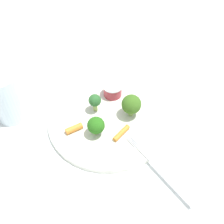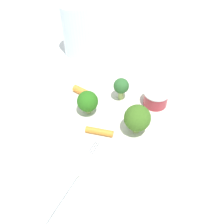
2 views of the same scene
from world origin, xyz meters
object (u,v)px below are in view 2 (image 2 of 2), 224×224
broccoli_floret_1 (88,101)px  carrot_stick_0 (82,91)px  plate (118,115)px  broccoli_floret_0 (137,118)px  broccoli_floret_2 (121,87)px  drinking_glass (77,29)px  sauce_cup (155,96)px  carrot_stick_1 (99,132)px  fork (68,186)px

broccoli_floret_1 → carrot_stick_0: bearing=177.2°
plate → broccoli_floret_1: broccoli_floret_1 is taller
broccoli_floret_1 → carrot_stick_0: broccoli_floret_1 is taller
broccoli_floret_0 → broccoli_floret_2: bearing=176.9°
drinking_glass → broccoli_floret_0: bearing=5.7°
plate → broccoli_floret_0: (0.05, 0.02, 0.04)m
plate → broccoli_floret_2: 0.06m
broccoli_floret_0 → carrot_stick_0: (-0.12, -0.06, -0.03)m
plate → broccoli_floret_1: 0.07m
plate → broccoli_floret_0: size_ratio=4.97×
sauce_cup → broccoli_floret_2: (-0.03, -0.06, 0.02)m
broccoli_floret_2 → sauce_cup: bearing=61.4°
sauce_cup → carrot_stick_1: size_ratio=0.99×
carrot_stick_0 → carrot_stick_1: carrot_stick_0 is taller
plate → broccoli_floret_1: (-0.02, -0.05, 0.03)m
fork → broccoli_floret_0: bearing=114.7°
fork → sauce_cup: bearing=120.6°
carrot_stick_0 → sauce_cup: bearing=61.2°
carrot_stick_1 → drinking_glass: (-0.27, 0.03, 0.04)m
broccoli_floret_0 → carrot_stick_1: broccoli_floret_0 is taller
sauce_cup → broccoli_floret_0: broccoli_floret_0 is taller
sauce_cup → broccoli_floret_2: 0.07m
broccoli_floret_1 → fork: size_ratio=0.33×
broccoli_floret_2 → broccoli_floret_1: bearing=-79.0°
plate → fork: size_ratio=1.94×
carrot_stick_1 → sauce_cup: bearing=107.0°
plate → fork: (0.12, -0.12, 0.01)m
sauce_cup → broccoli_floret_1: broccoli_floret_1 is taller
broccoli_floret_2 → drinking_glass: size_ratio=0.39×
broccoli_floret_0 → drinking_glass: (-0.29, -0.03, 0.02)m
carrot_stick_0 → carrot_stick_1: bearing=0.5°
sauce_cup → broccoli_floret_0: 0.09m
broccoli_floret_1 → drinking_glass: (-0.21, 0.04, 0.02)m
plate → sauce_cup: bearing=93.0°
broccoli_floret_1 → plate: bearing=67.1°
broccoli_floret_0 → broccoli_floret_1: bearing=-137.6°
broccoli_floret_0 → fork: 0.16m
sauce_cup → drinking_glass: 0.25m
sauce_cup → broccoli_floret_2: bearing=-118.6°
plate → fork: bearing=-47.2°
plate → carrot_stick_0: size_ratio=7.29×
plate → carrot_stick_1: 0.06m
carrot_stick_0 → fork: bearing=-21.7°
carrot_stick_1 → carrot_stick_0: bearing=-179.5°
carrot_stick_1 → fork: carrot_stick_1 is taller
carrot_stick_0 → fork: size_ratio=0.27×
broccoli_floret_0 → sauce_cup: bearing=131.5°
broccoli_floret_2 → carrot_stick_0: 0.08m
plate → fork: fork is taller
broccoli_floret_0 → drinking_glass: drinking_glass is taller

